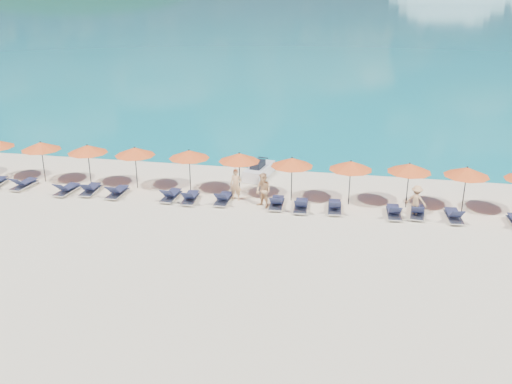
# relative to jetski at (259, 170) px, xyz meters

# --- Properties ---
(ground) EXTENTS (1400.00, 1400.00, 0.00)m
(ground) POSITION_rel_jetski_xyz_m (0.93, -8.53, -0.39)
(ground) COLOR beige
(headland_main) EXTENTS (374.00, 242.00, 126.50)m
(headland_main) POSITION_rel_jetski_xyz_m (-299.07, 531.47, -38.39)
(headland_main) COLOR black
(headland_main) RESTS_ON ground
(headland_small) EXTENTS (162.00, 126.00, 85.50)m
(headland_small) POSITION_rel_jetski_xyz_m (-149.07, 551.47, -35.39)
(headland_small) COLOR black
(headland_small) RESTS_ON ground
(jetski) EXTENTS (1.42, 2.77, 0.94)m
(jetski) POSITION_rel_jetski_xyz_m (0.00, 0.00, 0.00)
(jetski) COLOR white
(jetski) RESTS_ON ground
(beachgoer_a) EXTENTS (0.59, 0.39, 1.60)m
(beachgoer_a) POSITION_rel_jetski_xyz_m (-0.46, -3.67, 0.41)
(beachgoer_a) COLOR tan
(beachgoer_a) RESTS_ON ground
(beachgoer_b) EXTENTS (0.96, 0.87, 1.72)m
(beachgoer_b) POSITION_rel_jetski_xyz_m (1.06, -4.39, 0.47)
(beachgoer_b) COLOR tan
(beachgoer_b) RESTS_ON ground
(beachgoer_c) EXTENTS (1.04, 0.76, 1.46)m
(beachgoer_c) POSITION_rel_jetski_xyz_m (8.24, -3.95, 0.34)
(beachgoer_c) COLOR tan
(beachgoer_c) RESTS_ON ground
(umbrella_1) EXTENTS (2.10, 2.10, 2.28)m
(umbrella_1) POSITION_rel_jetski_xyz_m (-11.33, -2.99, 1.63)
(umbrella_1) COLOR black
(umbrella_1) RESTS_ON ground
(umbrella_2) EXTENTS (2.10, 2.10, 2.28)m
(umbrella_2) POSITION_rel_jetski_xyz_m (-8.61, -3.05, 1.63)
(umbrella_2) COLOR black
(umbrella_2) RESTS_ON ground
(umbrella_3) EXTENTS (2.10, 2.10, 2.28)m
(umbrella_3) POSITION_rel_jetski_xyz_m (-5.99, -2.99, 1.63)
(umbrella_3) COLOR black
(umbrella_3) RESTS_ON ground
(umbrella_4) EXTENTS (2.10, 2.10, 2.28)m
(umbrella_4) POSITION_rel_jetski_xyz_m (-3.07, -2.92, 1.63)
(umbrella_4) COLOR black
(umbrella_4) RESTS_ON ground
(umbrella_5) EXTENTS (2.10, 2.10, 2.28)m
(umbrella_5) POSITION_rel_jetski_xyz_m (-0.44, -2.95, 1.63)
(umbrella_5) COLOR black
(umbrella_5) RESTS_ON ground
(umbrella_6) EXTENTS (2.10, 2.10, 2.28)m
(umbrella_6) POSITION_rel_jetski_xyz_m (2.26, -3.22, 1.63)
(umbrella_6) COLOR black
(umbrella_6) RESTS_ON ground
(umbrella_7) EXTENTS (2.10, 2.10, 2.28)m
(umbrella_7) POSITION_rel_jetski_xyz_m (5.11, -3.20, 1.63)
(umbrella_7) COLOR black
(umbrella_7) RESTS_ON ground
(umbrella_8) EXTENTS (2.10, 2.10, 2.28)m
(umbrella_8) POSITION_rel_jetski_xyz_m (7.85, -3.05, 1.63)
(umbrella_8) COLOR black
(umbrella_8) RESTS_ON ground
(umbrella_9) EXTENTS (2.10, 2.10, 2.28)m
(umbrella_9) POSITION_rel_jetski_xyz_m (10.44, -3.13, 1.63)
(umbrella_9) COLOR black
(umbrella_9) RESTS_ON ground
(lounger_2) EXTENTS (0.79, 1.75, 0.66)m
(lounger_2) POSITION_rel_jetski_xyz_m (-11.88, -4.17, -0.15)
(lounger_2) COLOR silver
(lounger_2) RESTS_ON ground
(lounger_3) EXTENTS (0.78, 1.75, 0.66)m
(lounger_3) POSITION_rel_jetski_xyz_m (-9.24, -4.49, -0.15)
(lounger_3) COLOR silver
(lounger_3) RESTS_ON ground
(lounger_4) EXTENTS (0.74, 1.74, 0.66)m
(lounger_4) POSITION_rel_jetski_xyz_m (-8.05, -4.23, -0.15)
(lounger_4) COLOR silver
(lounger_4) RESTS_ON ground
(lounger_5) EXTENTS (0.67, 1.72, 0.66)m
(lounger_5) POSITION_rel_jetski_xyz_m (-6.52, -4.34, -0.15)
(lounger_5) COLOR silver
(lounger_5) RESTS_ON ground
(lounger_6) EXTENTS (0.69, 1.72, 0.66)m
(lounger_6) POSITION_rel_jetski_xyz_m (-3.68, -4.26, -0.15)
(lounger_6) COLOR silver
(lounger_6) RESTS_ON ground
(lounger_7) EXTENTS (0.72, 1.73, 0.66)m
(lounger_7) POSITION_rel_jetski_xyz_m (-2.64, -4.37, -0.15)
(lounger_7) COLOR silver
(lounger_7) RESTS_ON ground
(lounger_8) EXTENTS (0.63, 1.71, 0.66)m
(lounger_8) POSITION_rel_jetski_xyz_m (-0.98, -4.20, -0.15)
(lounger_8) COLOR silver
(lounger_8) RESTS_ON ground
(lounger_9) EXTENTS (0.69, 1.72, 0.66)m
(lounger_9) POSITION_rel_jetski_xyz_m (1.70, -4.24, -0.15)
(lounger_9) COLOR silver
(lounger_9) RESTS_ON ground
(lounger_10) EXTENTS (0.70, 1.73, 0.66)m
(lounger_10) POSITION_rel_jetski_xyz_m (2.89, -4.38, -0.15)
(lounger_10) COLOR silver
(lounger_10) RESTS_ON ground
(lounger_11) EXTENTS (0.72, 1.73, 0.66)m
(lounger_11) POSITION_rel_jetski_xyz_m (4.50, -4.22, -0.15)
(lounger_11) COLOR silver
(lounger_11) RESTS_ON ground
(lounger_12) EXTENTS (0.72, 1.73, 0.66)m
(lounger_12) POSITION_rel_jetski_xyz_m (7.25, -4.34, -0.15)
(lounger_12) COLOR silver
(lounger_12) RESTS_ON ground
(lounger_13) EXTENTS (0.79, 1.75, 0.66)m
(lounger_13) POSITION_rel_jetski_xyz_m (8.33, -4.11, -0.15)
(lounger_13) COLOR silver
(lounger_13) RESTS_ON ground
(lounger_14) EXTENTS (0.77, 1.75, 0.66)m
(lounger_14) POSITION_rel_jetski_xyz_m (9.93, -4.25, -0.15)
(lounger_14) COLOR silver
(lounger_14) RESTS_ON ground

